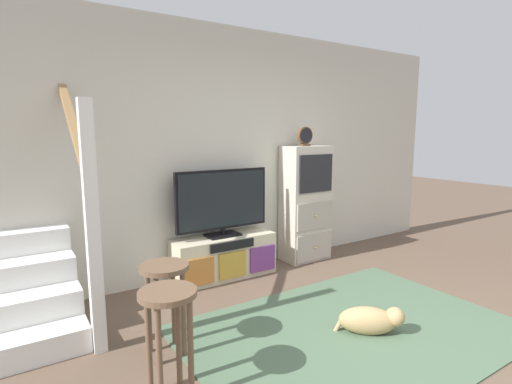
{
  "coord_description": "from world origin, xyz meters",
  "views": [
    {
      "loc": [
        -2.23,
        -1.43,
        1.58
      ],
      "look_at": [
        -0.1,
        1.86,
        0.97
      ],
      "focal_mm": 27.47,
      "sensor_mm": 36.0,
      "label": 1
    }
  ],
  "objects_px": {
    "television": "(222,201)",
    "dog": "(371,320)",
    "media_console": "(224,257)",
    "desk_clock": "(305,136)",
    "bar_stool_far": "(165,288)",
    "side_cabinet": "(306,204)",
    "bar_stool_near": "(168,318)"
  },
  "relations": [
    {
      "from": "dog",
      "to": "media_console",
      "type": "bearing_deg",
      "value": 102.82
    },
    {
      "from": "dog",
      "to": "side_cabinet",
      "type": "bearing_deg",
      "value": 66.04
    },
    {
      "from": "dog",
      "to": "desk_clock",
      "type": "bearing_deg",
      "value": 67.17
    },
    {
      "from": "media_console",
      "to": "television",
      "type": "height_order",
      "value": "television"
    },
    {
      "from": "media_console",
      "to": "bar_stool_far",
      "type": "distance_m",
      "value": 1.55
    },
    {
      "from": "desk_clock",
      "to": "bar_stool_near",
      "type": "distance_m",
      "value": 2.95
    },
    {
      "from": "side_cabinet",
      "to": "bar_stool_far",
      "type": "xyz_separation_m",
      "value": [
        -2.2,
        -1.11,
        -0.2
      ]
    },
    {
      "from": "media_console",
      "to": "desk_clock",
      "type": "distance_m",
      "value": 1.7
    },
    {
      "from": "desk_clock",
      "to": "dog",
      "type": "distance_m",
      "value": 2.31
    },
    {
      "from": "media_console",
      "to": "bar_stool_near",
      "type": "height_order",
      "value": "bar_stool_near"
    },
    {
      "from": "media_console",
      "to": "desk_clock",
      "type": "xyz_separation_m",
      "value": [
        1.1,
        -0.0,
        1.29
      ]
    },
    {
      "from": "dog",
      "to": "television",
      "type": "bearing_deg",
      "value": 102.65
    },
    {
      "from": "bar_stool_far",
      "to": "dog",
      "type": "bearing_deg",
      "value": -22.67
    },
    {
      "from": "media_console",
      "to": "television",
      "type": "bearing_deg",
      "value": 90.0
    },
    {
      "from": "bar_stool_near",
      "to": "bar_stool_far",
      "type": "relative_size",
      "value": 1.01
    },
    {
      "from": "side_cabinet",
      "to": "dog",
      "type": "height_order",
      "value": "side_cabinet"
    },
    {
      "from": "television",
      "to": "bar_stool_far",
      "type": "distance_m",
      "value": 1.58
    },
    {
      "from": "dog",
      "to": "bar_stool_far",
      "type": "bearing_deg",
      "value": 157.33
    },
    {
      "from": "bar_stool_near",
      "to": "dog",
      "type": "bearing_deg",
      "value": -5.18
    },
    {
      "from": "bar_stool_near",
      "to": "bar_stool_far",
      "type": "distance_m",
      "value": 0.48
    },
    {
      "from": "desk_clock",
      "to": "bar_stool_near",
      "type": "bearing_deg",
      "value": -146.0
    },
    {
      "from": "television",
      "to": "dog",
      "type": "bearing_deg",
      "value": -77.35
    },
    {
      "from": "television",
      "to": "bar_stool_near",
      "type": "bearing_deg",
      "value": -127.21
    },
    {
      "from": "side_cabinet",
      "to": "bar_stool_near",
      "type": "distance_m",
      "value": 2.83
    },
    {
      "from": "media_console",
      "to": "dog",
      "type": "xyz_separation_m",
      "value": [
        0.39,
        -1.7,
        -0.11
      ]
    },
    {
      "from": "television",
      "to": "bar_stool_near",
      "type": "relative_size",
      "value": 1.58
    },
    {
      "from": "television",
      "to": "bar_stool_far",
      "type": "relative_size",
      "value": 1.6
    },
    {
      "from": "desk_clock",
      "to": "dog",
      "type": "xyz_separation_m",
      "value": [
        -0.71,
        -1.69,
        -1.4
      ]
    },
    {
      "from": "desk_clock",
      "to": "dog",
      "type": "bearing_deg",
      "value": -112.83
    },
    {
      "from": "media_console",
      "to": "side_cabinet",
      "type": "relative_size",
      "value": 0.81
    },
    {
      "from": "desk_clock",
      "to": "bar_stool_far",
      "type": "xyz_separation_m",
      "value": [
        -2.15,
        -1.09,
        -1.02
      ]
    },
    {
      "from": "bar_stool_near",
      "to": "television",
      "type": "bearing_deg",
      "value": 52.79
    }
  ]
}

